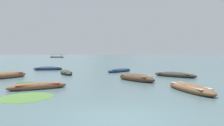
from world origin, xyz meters
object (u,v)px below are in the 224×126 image
rowboat_10 (119,71)px  ferry_1 (57,57)px  rowboat_2 (175,75)px  rowboat_7 (66,73)px  rowboat_3 (38,86)px  rowboat_0 (48,69)px  rowboat_4 (136,78)px  rowboat_6 (190,88)px  rowboat_8 (4,76)px

rowboat_10 → ferry_1: 125.46m
rowboat_2 → rowboat_7: 12.00m
rowboat_3 → rowboat_7: (-0.78, 10.45, 0.01)m
rowboat_0 → rowboat_4: 16.66m
rowboat_0 → rowboat_6: 22.40m
rowboat_0 → rowboat_7: 7.29m
rowboat_2 → rowboat_8: 16.67m
ferry_1 → rowboat_10: bearing=-69.8°
rowboat_3 → ferry_1: size_ratio=0.44×
rowboat_0 → ferry_1: (-32.93, 114.92, 0.24)m
rowboat_0 → rowboat_3: size_ratio=1.11×
rowboat_2 → rowboat_10: (-5.58, 5.71, -0.02)m
rowboat_8 → rowboat_4: bearing=-6.7°
rowboat_7 → rowboat_0: bearing=124.9°
rowboat_2 → rowboat_6: (-1.25, -8.40, -0.01)m
rowboat_0 → ferry_1: size_ratio=0.49×
rowboat_4 → rowboat_7: 9.56m
rowboat_4 → rowboat_3: bearing=-145.9°
rowboat_10 → ferry_1: bearing=110.2°
ferry_1 → rowboat_2: bearing=-68.4°
rowboat_7 → rowboat_8: rowboat_8 is taller
rowboat_3 → ferry_1: ferry_1 is taller
rowboat_2 → rowboat_4: (-4.15, -3.26, 0.04)m
rowboat_3 → rowboat_6: size_ratio=0.81×
rowboat_0 → rowboat_8: bearing=-93.7°
rowboat_3 → rowboat_2: bearing=35.7°
rowboat_6 → rowboat_10: rowboat_6 is taller
rowboat_6 → rowboat_7: rowboat_6 is taller
rowboat_3 → rowboat_8: 8.28m
rowboat_0 → rowboat_6: size_ratio=0.90×
rowboat_2 → rowboat_3: 13.48m
rowboat_4 → rowboat_8: size_ratio=0.89×
rowboat_6 → ferry_1: 140.19m
rowboat_2 → rowboat_3: rowboat_2 is taller
rowboat_4 → rowboat_10: bearing=99.0°
rowboat_0 → rowboat_4: rowboat_4 is taller
rowboat_4 → rowboat_10: size_ratio=1.06×
rowboat_4 → ferry_1: ferry_1 is taller
rowboat_2 → rowboat_6: rowboat_2 is taller
rowboat_0 → rowboat_8: rowboat_8 is taller
rowboat_4 → rowboat_6: bearing=-60.5°
rowboat_10 → rowboat_8: bearing=-145.7°
rowboat_3 → rowboat_8: (-5.62, 6.07, 0.07)m
rowboat_3 → rowboat_10: size_ratio=0.95×
rowboat_4 → rowboat_10: rowboat_4 is taller
rowboat_7 → ferry_1: 126.46m
rowboat_6 → rowboat_0: bearing=130.8°
rowboat_8 → rowboat_2: bearing=6.2°
rowboat_4 → rowboat_10: (-1.42, 8.97, -0.05)m
rowboat_4 → ferry_1: (-44.68, 126.73, 0.21)m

